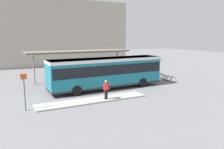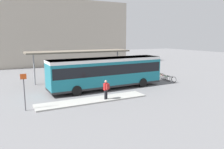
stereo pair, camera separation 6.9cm
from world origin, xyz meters
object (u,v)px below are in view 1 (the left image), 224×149
(bicycle_red, at_px, (163,77))
(pedestrian_waiting, at_px, (106,88))
(bicycle_green, at_px, (166,78))
(potted_planter_far_side, at_px, (80,80))
(city_bus, at_px, (107,71))
(bicycle_black, at_px, (171,79))
(potted_planter_near_shelter, at_px, (116,76))
(bicycle_yellow, at_px, (159,76))
(platform_sign, at_px, (24,90))

(bicycle_red, bearing_deg, pedestrian_waiting, -57.67)
(bicycle_green, height_order, potted_planter_far_side, potted_planter_far_side)
(city_bus, xyz_separation_m, bicycle_red, (8.53, 1.14, -1.55))
(pedestrian_waiting, distance_m, bicycle_black, 11.13)
(potted_planter_near_shelter, height_order, potted_planter_far_side, potted_planter_near_shelter)
(city_bus, bearing_deg, potted_planter_far_side, 127.60)
(city_bus, height_order, pedestrian_waiting, city_bus)
(bicycle_black, relative_size, potted_planter_near_shelter, 1.19)
(bicycle_green, bearing_deg, city_bus, 87.40)
(bicycle_black, bearing_deg, bicycle_yellow, -10.72)
(city_bus, bearing_deg, bicycle_black, -4.20)
(pedestrian_waiting, bearing_deg, bicycle_black, -90.05)
(bicycle_green, bearing_deg, pedestrian_waiting, 107.57)
(potted_planter_far_side, distance_m, platform_sign, 8.99)
(bicycle_black, height_order, bicycle_yellow, bicycle_yellow)
(pedestrian_waiting, bearing_deg, bicycle_red, -83.06)
(pedestrian_waiting, xyz_separation_m, bicycle_yellow, (10.60, 5.90, -0.69))
(bicycle_red, xyz_separation_m, bicycle_yellow, (0.09, 0.76, 0.03))
(city_bus, xyz_separation_m, bicycle_black, (8.51, -0.38, -1.54))
(bicycle_black, height_order, bicycle_red, bicycle_black)
(city_bus, bearing_deg, bicycle_yellow, 10.73)
(pedestrian_waiting, relative_size, bicycle_yellow, 0.95)
(city_bus, height_order, bicycle_red, city_bus)
(bicycle_yellow, relative_size, potted_planter_far_side, 1.47)
(bicycle_red, xyz_separation_m, potted_planter_far_side, (-10.68, 1.50, 0.27))
(pedestrian_waiting, height_order, bicycle_red, pedestrian_waiting)
(bicycle_yellow, bearing_deg, potted_planter_far_side, 76.11)
(bicycle_black, distance_m, platform_sign, 17.37)
(bicycle_black, bearing_deg, platform_sign, 92.81)
(pedestrian_waiting, height_order, bicycle_green, pedestrian_waiting)
(city_bus, relative_size, bicycle_black, 7.47)
(bicycle_black, distance_m, potted_planter_far_side, 11.08)
(bicycle_yellow, bearing_deg, bicycle_green, 165.08)
(potted_planter_near_shelter, distance_m, potted_planter_far_side, 4.77)
(city_bus, distance_m, bicycle_yellow, 8.95)
(bicycle_red, bearing_deg, bicycle_green, 2.91)
(potted_planter_near_shelter, distance_m, platform_sign, 12.92)
(potted_planter_far_side, bearing_deg, bicycle_red, -7.97)
(bicycle_black, xyz_separation_m, platform_sign, (-17.02, -3.28, 1.20))
(bicycle_black, bearing_deg, potted_planter_far_side, 66.15)
(bicycle_green, xyz_separation_m, potted_planter_near_shelter, (-5.87, 2.49, 0.36))
(bicycle_yellow, height_order, platform_sign, platform_sign)
(pedestrian_waiting, xyz_separation_m, bicycle_green, (10.47, 4.39, -0.72))
(bicycle_black, distance_m, bicycle_red, 1.51)
(pedestrian_waiting, relative_size, bicycle_red, 1.02)
(pedestrian_waiting, relative_size, potted_planter_near_shelter, 1.20)
(platform_sign, bearing_deg, bicycle_green, 13.36)
(bicycle_yellow, height_order, potted_planter_far_side, potted_planter_far_side)
(city_bus, xyz_separation_m, pedestrian_waiting, (-1.99, -4.01, -0.83))
(potted_planter_far_side, relative_size, platform_sign, 0.43)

